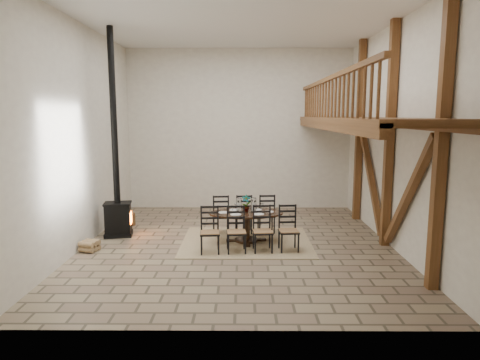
{
  "coord_description": "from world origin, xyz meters",
  "views": [
    {
      "loc": [
        0.12,
        -9.55,
        2.97
      ],
      "look_at": [
        0.05,
        0.4,
        1.45
      ],
      "focal_mm": 32.0,
      "sensor_mm": 36.0,
      "label": 1
    }
  ],
  "objects_px": {
    "wood_stove": "(117,191)",
    "log_basket": "(126,219)",
    "dining_table": "(247,227)",
    "log_stack": "(90,246)"
  },
  "relations": [
    {
      "from": "wood_stove",
      "to": "log_basket",
      "type": "distance_m",
      "value": 1.42
    },
    {
      "from": "dining_table",
      "to": "wood_stove",
      "type": "bearing_deg",
      "value": 165.07
    },
    {
      "from": "dining_table",
      "to": "log_stack",
      "type": "distance_m",
      "value": 3.52
    },
    {
      "from": "wood_stove",
      "to": "log_stack",
      "type": "bearing_deg",
      "value": -112.87
    },
    {
      "from": "wood_stove",
      "to": "log_basket",
      "type": "relative_size",
      "value": 10.28
    },
    {
      "from": "dining_table",
      "to": "log_basket",
      "type": "height_order",
      "value": "dining_table"
    },
    {
      "from": "wood_stove",
      "to": "log_stack",
      "type": "height_order",
      "value": "wood_stove"
    },
    {
      "from": "dining_table",
      "to": "log_stack",
      "type": "height_order",
      "value": "dining_table"
    },
    {
      "from": "log_basket",
      "to": "wood_stove",
      "type": "bearing_deg",
      "value": -84.6
    },
    {
      "from": "dining_table",
      "to": "log_stack",
      "type": "bearing_deg",
      "value": -174.38
    }
  ]
}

